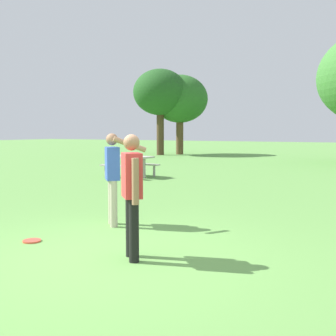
% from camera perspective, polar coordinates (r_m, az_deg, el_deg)
% --- Properties ---
extents(ground_plane, '(120.00, 120.00, 0.00)m').
position_cam_1_polar(ground_plane, '(5.78, -7.88, -11.89)').
color(ground_plane, '#609947').
extents(person_thrower, '(0.45, 0.47, 1.64)m').
position_cam_1_polar(person_thrower, '(5.46, -4.94, -2.74)').
color(person_thrower, black).
rests_on(person_thrower, ground).
extents(person_catcher, '(0.84, 0.46, 1.64)m').
position_cam_1_polar(person_catcher, '(7.46, -7.49, -0.52)').
color(person_catcher, '#B7AD93').
rests_on(person_catcher, ground).
extents(frisbee, '(0.27, 0.27, 0.03)m').
position_cam_1_polar(frisbee, '(6.79, -18.04, -9.41)').
color(frisbee, '#E04733').
rests_on(frisbee, ground).
extents(picnic_table_near, '(1.87, 1.63, 0.77)m').
position_cam_1_polar(picnic_table_near, '(15.32, -5.19, 0.87)').
color(picnic_table_near, '#B2ADA3').
rests_on(picnic_table_near, ground).
extents(tree_tall_left, '(3.73, 3.73, 5.93)m').
position_cam_1_polar(tree_tall_left, '(29.34, -1.07, 10.19)').
color(tree_tall_left, '#4C3823').
rests_on(tree_tall_left, ground).
extents(tree_broad_center, '(3.97, 3.97, 5.63)m').
position_cam_1_polar(tree_broad_center, '(30.12, 1.62, 9.32)').
color(tree_broad_center, brown).
rests_on(tree_broad_center, ground).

